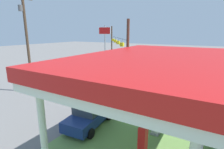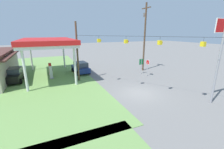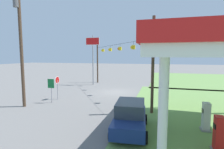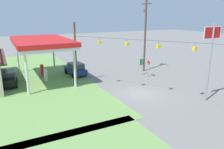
# 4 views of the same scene
# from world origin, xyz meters

# --- Properties ---
(ground_plane) EXTENTS (160.00, 160.00, 0.00)m
(ground_plane) POSITION_xyz_m (0.00, 0.00, 0.00)
(ground_plane) COLOR slate
(gas_station_canopy) EXTENTS (12.17, 6.81, 5.54)m
(gas_station_canopy) POSITION_xyz_m (10.97, 8.41, 5.04)
(gas_station_canopy) COLOR silver
(gas_station_canopy) RESTS_ON ground
(fuel_pump_near) EXTENTS (0.71, 0.56, 1.79)m
(fuel_pump_near) POSITION_xyz_m (9.71, 8.40, 0.86)
(fuel_pump_near) COLOR gray
(fuel_pump_near) RESTS_ON ground
(fuel_pump_far) EXTENTS (0.71, 0.56, 1.79)m
(fuel_pump_far) POSITION_xyz_m (12.23, 8.40, 0.86)
(fuel_pump_far) COLOR gray
(fuel_pump_far) RESTS_ON ground
(car_at_pumps_front) EXTENTS (4.53, 2.41, 1.84)m
(car_at_pumps_front) POSITION_xyz_m (11.00, 3.87, 0.94)
(car_at_pumps_front) COLOR navy
(car_at_pumps_front) RESTS_ON ground
(car_at_pumps_rear) EXTENTS (4.47, 2.38, 1.84)m
(car_at_pumps_rear) POSITION_xyz_m (10.31, 12.93, 0.95)
(car_at_pumps_rear) COLOR black
(car_at_pumps_rear) RESTS_ON ground
(stop_sign_roadside) EXTENTS (0.80, 0.08, 2.50)m
(stop_sign_roadside) POSITION_xyz_m (5.23, -4.97, 1.81)
(stop_sign_roadside) COLOR #99999E
(stop_sign_roadside) RESTS_ON ground
(stop_sign_overhead) EXTENTS (0.22, 2.27, 7.84)m
(stop_sign_overhead) POSITION_xyz_m (-4.66, -4.85, 5.60)
(stop_sign_overhead) COLOR gray
(stop_sign_overhead) RESTS_ON ground
(route_sign) EXTENTS (0.10, 0.70, 2.40)m
(route_sign) POSITION_xyz_m (6.61, -4.79, 1.71)
(route_sign) COLOR gray
(route_sign) RESTS_ON ground
(utility_pole_main) EXTENTS (2.20, 0.44, 10.91)m
(utility_pole_main) POSITION_xyz_m (8.43, -6.46, 6.07)
(utility_pole_main) COLOR #4C3828
(utility_pole_main) RESTS_ON ground
(signal_span_gantry) EXTENTS (14.62, 10.24, 7.75)m
(signal_span_gantry) POSITION_xyz_m (-0.00, -0.01, 4.25)
(signal_span_gantry) COLOR #4C3828
(signal_span_gantry) RESTS_ON ground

